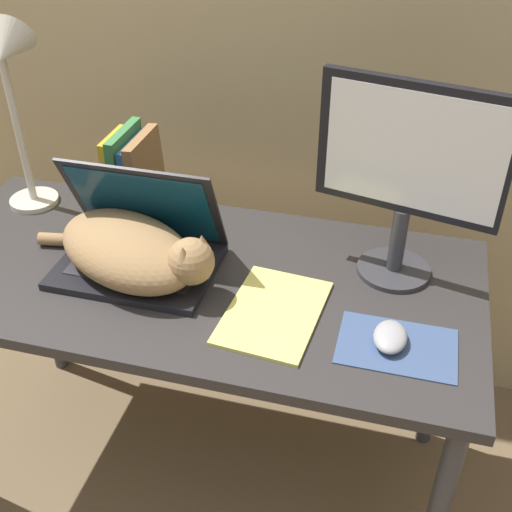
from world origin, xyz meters
The scene contains 9 objects.
desk centered at (0.00, 0.31, 0.63)m, with size 1.34×0.63×0.71m.
laptop centered at (-0.13, 0.32, 0.76)m, with size 0.37×0.27×0.26m.
cat centered at (-0.12, 0.27, 0.78)m, with size 0.49×0.36×0.15m.
external_monitor centered at (0.45, 0.44, 0.98)m, with size 0.40×0.17×0.46m.
mousepad centered at (0.48, 0.18, 0.71)m, with size 0.24×0.16×0.00m.
computer_mouse centered at (0.47, 0.19, 0.73)m, with size 0.07×0.10×0.03m.
book_row centered at (-0.22, 0.51, 0.83)m, with size 0.11×0.17×0.25m.
desk_lamp centered at (-0.49, 0.48, 1.06)m, with size 0.17×0.17×0.51m.
notepad centered at (0.22, 0.22, 0.71)m, with size 0.22×0.29×0.01m.
Camera 1 is at (0.45, -0.81, 1.61)m, focal length 45.00 mm.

